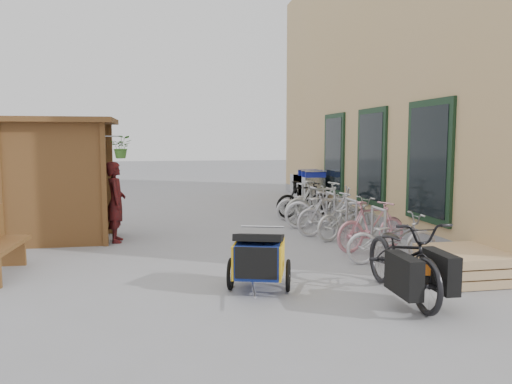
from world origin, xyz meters
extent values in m
plane|color=gray|center=(0.00, 0.00, 0.00)|extent=(80.00, 80.00, 0.00)
cube|color=tan|center=(6.50, 4.50, 3.50)|extent=(6.00, 13.00, 7.00)
cube|color=gray|center=(3.58, 4.50, 0.15)|extent=(0.18, 13.00, 0.30)
cube|color=black|center=(3.47, 0.50, 1.60)|extent=(0.06, 1.50, 2.20)
cube|color=black|center=(3.44, 0.50, 1.60)|extent=(0.02, 1.25, 1.95)
cube|color=black|center=(3.47, 3.00, 1.60)|extent=(0.06, 1.50, 2.20)
cube|color=black|center=(3.44, 3.00, 1.60)|extent=(0.02, 1.25, 1.95)
cube|color=black|center=(3.47, 5.50, 1.60)|extent=(0.06, 1.50, 2.20)
cube|color=black|center=(3.44, 5.50, 1.60)|extent=(0.02, 1.25, 1.95)
cube|color=brown|center=(-2.30, 1.85, 1.15)|extent=(0.09, 0.09, 2.30)
cube|color=brown|center=(-4.10, 3.15, 1.15)|extent=(0.09, 0.09, 2.30)
cube|color=brown|center=(-2.30, 3.15, 1.15)|extent=(0.09, 0.09, 2.30)
cube|color=brown|center=(-4.07, 2.50, 1.15)|extent=(0.05, 1.30, 2.30)
cube|color=brown|center=(-3.20, 1.88, 1.15)|extent=(1.80, 0.05, 2.30)
cube|color=brown|center=(-3.20, 3.12, 1.15)|extent=(1.80, 0.05, 2.30)
cube|color=brown|center=(-3.20, 2.50, 2.35)|extent=(2.15, 1.65, 0.10)
cube|color=brown|center=(-3.40, 2.50, 0.90)|extent=(1.30, 1.15, 0.04)
cube|color=brown|center=(-3.40, 2.50, 1.50)|extent=(1.30, 1.15, 0.04)
cylinder|color=#A5A8AD|center=(-2.12, 1.85, 2.05)|extent=(0.36, 0.02, 0.02)
imported|color=#3A6E26|center=(-1.97, 1.85, 1.85)|extent=(0.38, 0.33, 0.42)
cylinder|color=#A5A8AD|center=(2.30, -0.25, 0.42)|extent=(0.05, 0.05, 0.84)
cylinder|color=#A5A8AD|center=(2.30, 0.25, 0.42)|extent=(0.05, 0.05, 0.84)
cylinder|color=#A5A8AD|center=(2.30, 0.00, 0.84)|extent=(0.05, 0.50, 0.05)
cylinder|color=#A5A8AD|center=(2.30, 0.95, 0.42)|extent=(0.05, 0.05, 0.84)
cylinder|color=#A5A8AD|center=(2.30, 1.45, 0.42)|extent=(0.05, 0.05, 0.84)
cylinder|color=#A5A8AD|center=(2.30, 1.20, 0.84)|extent=(0.05, 0.50, 0.05)
cylinder|color=#A5A8AD|center=(2.30, 2.15, 0.42)|extent=(0.05, 0.05, 0.84)
cylinder|color=#A5A8AD|center=(2.30, 2.65, 0.42)|extent=(0.05, 0.05, 0.84)
cylinder|color=#A5A8AD|center=(2.30, 2.40, 0.84)|extent=(0.05, 0.50, 0.05)
cylinder|color=#A5A8AD|center=(2.30, 3.35, 0.42)|extent=(0.05, 0.05, 0.84)
cylinder|color=#A5A8AD|center=(2.30, 3.85, 0.42)|extent=(0.05, 0.05, 0.84)
cylinder|color=#A5A8AD|center=(2.30, 3.60, 0.84)|extent=(0.05, 0.50, 0.05)
cylinder|color=#A5A8AD|center=(2.30, 4.55, 0.42)|extent=(0.05, 0.05, 0.84)
cylinder|color=#A5A8AD|center=(2.30, 5.05, 0.42)|extent=(0.05, 0.05, 0.84)
cylinder|color=#A5A8AD|center=(2.30, 4.80, 0.84)|extent=(0.05, 0.50, 0.05)
cube|color=tan|center=(3.00, -1.40, 0.07)|extent=(1.00, 1.20, 0.12)
cube|color=tan|center=(3.00, -1.40, 0.21)|extent=(1.00, 1.20, 0.12)
cube|color=tan|center=(3.00, -1.40, 0.35)|extent=(1.00, 1.20, 0.12)
cube|color=brown|center=(-3.60, 0.60, 0.21)|extent=(0.42, 0.08, 0.42)
cube|color=silver|center=(3.00, 6.14, 0.65)|extent=(0.59, 0.92, 0.56)
cube|color=#17229B|center=(3.00, 5.67, 1.02)|extent=(0.59, 0.04, 0.19)
cylinder|color=silver|center=(3.00, 5.64, 1.10)|extent=(0.63, 0.04, 0.04)
cylinder|color=black|center=(2.76, 5.76, 0.06)|extent=(0.04, 0.13, 0.13)
cube|color=silver|center=(3.00, 6.51, 0.65)|extent=(0.59, 0.92, 0.56)
cube|color=#17229B|center=(3.00, 6.05, 1.02)|extent=(0.59, 0.04, 0.19)
cylinder|color=silver|center=(3.00, 6.02, 1.10)|extent=(0.63, 0.04, 0.04)
cylinder|color=black|center=(2.76, 6.14, 0.06)|extent=(0.04, 0.13, 0.13)
cube|color=silver|center=(3.00, 6.89, 0.65)|extent=(0.59, 0.92, 0.56)
cube|color=#17229B|center=(3.00, 6.43, 1.02)|extent=(0.59, 0.04, 0.19)
cylinder|color=silver|center=(3.00, 6.40, 1.10)|extent=(0.63, 0.04, 0.04)
cylinder|color=black|center=(2.76, 6.51, 0.06)|extent=(0.04, 0.13, 0.13)
cube|color=navy|center=(0.00, -1.37, 0.43)|extent=(0.76, 0.88, 0.44)
cube|color=gold|center=(-0.29, -1.28, 0.43)|extent=(0.25, 0.72, 0.44)
cube|color=gold|center=(0.28, -1.46, 0.43)|extent=(0.25, 0.72, 0.44)
cube|color=black|center=(-0.12, -1.75, 0.46)|extent=(0.51, 0.18, 0.40)
cube|color=black|center=(0.01, -1.33, 0.69)|extent=(0.81, 0.87, 0.21)
torus|color=black|center=(-0.37, -1.26, 0.20)|extent=(0.18, 0.43, 0.43)
torus|color=black|center=(0.36, -1.48, 0.20)|extent=(0.18, 0.43, 0.43)
cylinder|color=#B7B7BC|center=(-0.19, -1.98, 0.20)|extent=(0.22, 0.62, 0.03)
cylinder|color=#B7B7BC|center=(0.12, -0.98, 0.78)|extent=(0.58, 0.20, 0.03)
imported|color=black|center=(1.70, -2.02, 0.52)|extent=(0.73, 1.98, 1.03)
cube|color=black|center=(1.44, -2.57, 0.45)|extent=(0.20, 0.65, 0.45)
cube|color=black|center=(1.94, -2.48, 0.45)|extent=(0.20, 0.65, 0.45)
cube|color=orange|center=(1.69, -2.52, 0.50)|extent=(0.12, 0.18, 0.12)
imported|color=maroon|center=(-2.13, 2.22, 0.78)|extent=(0.40, 0.59, 1.56)
imported|color=silver|center=(2.38, -0.35, 0.40)|extent=(1.54, 0.54, 0.81)
imported|color=pink|center=(2.42, 0.55, 0.45)|extent=(1.57, 0.83, 0.91)
imported|color=#B5B5B1|center=(2.41, 1.61, 0.42)|extent=(1.68, 1.05, 0.83)
imported|color=silver|center=(2.19, 2.04, 0.46)|extent=(1.60, 0.68, 0.93)
imported|color=silver|center=(2.33, 2.83, 0.48)|extent=(1.91, 0.99, 0.96)
imported|color=#B5B5B1|center=(2.31, 3.18, 0.53)|extent=(1.82, 0.79, 1.06)
imported|color=silver|center=(2.29, 4.04, 0.42)|extent=(1.60, 0.57, 0.84)
imported|color=black|center=(2.33, 4.56, 0.47)|extent=(1.62, 0.76, 0.94)
camera|label=1|loc=(-1.26, -7.71, 1.99)|focal=35.00mm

